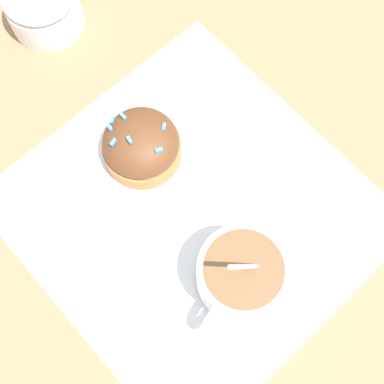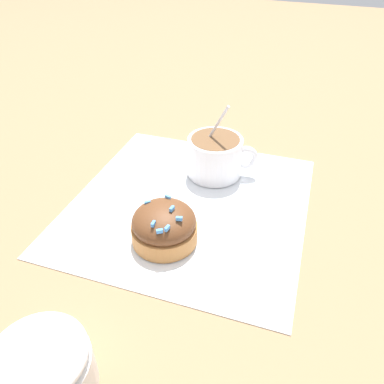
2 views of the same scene
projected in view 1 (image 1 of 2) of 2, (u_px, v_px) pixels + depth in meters
ground_plane at (192, 213)px, 0.52m from camera, size 3.00×3.00×0.00m
paper_napkin at (192, 212)px, 0.52m from camera, size 0.33×0.32×0.00m
coffee_cup at (240, 275)px, 0.47m from camera, size 0.08×0.10×0.11m
frosted_pastry at (138, 148)px, 0.51m from camera, size 0.08×0.08×0.05m
sugar_bowl at (42, 5)px, 0.56m from camera, size 0.08×0.08×0.06m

